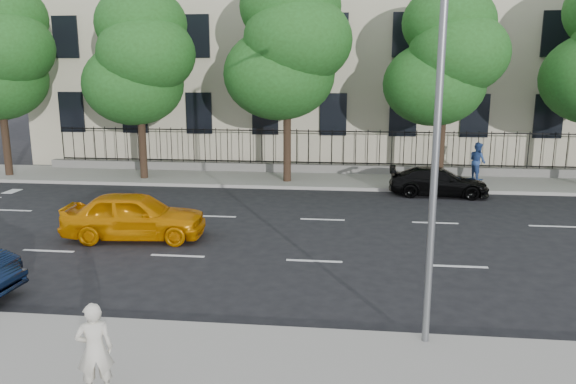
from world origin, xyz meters
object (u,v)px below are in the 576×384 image
yellow_taxi (135,216)px  woman_near (95,350)px  black_sedan (438,182)px  street_light (436,80)px

yellow_taxi → woman_near: size_ratio=2.80×
yellow_taxi → woman_near: bearing=-167.6°
black_sedan → street_light: bearing=173.9°
yellow_taxi → woman_near: (2.81, -8.83, 0.19)m
woman_near → yellow_taxi: bearing=-97.4°
yellow_taxi → black_sedan: yellow_taxi is taller
street_light → yellow_taxi: bearing=145.3°
woman_near → black_sedan: bearing=-140.6°
yellow_taxi → street_light: bearing=-129.9°
black_sedan → woman_near: 18.08m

